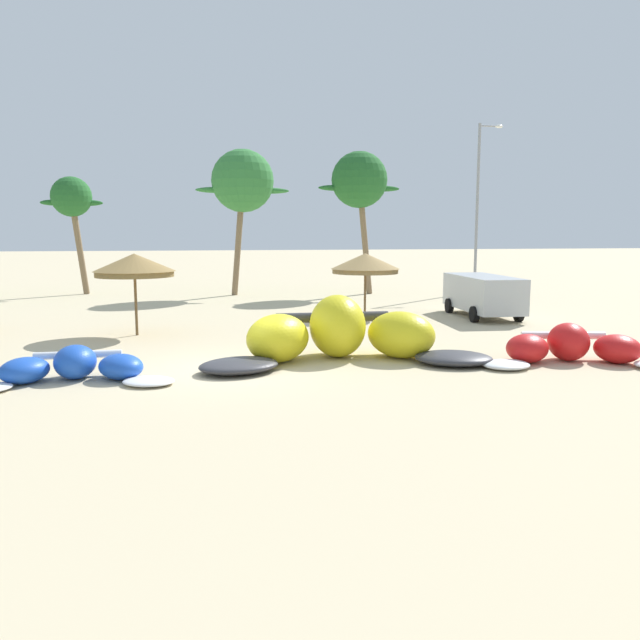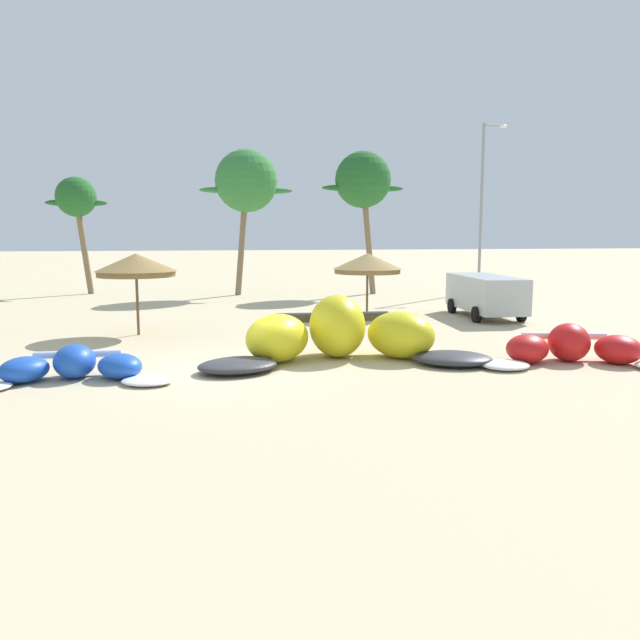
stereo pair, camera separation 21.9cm
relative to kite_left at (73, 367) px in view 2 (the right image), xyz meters
The scene contains 11 objects.
ground_plane 4.16m from the kite_left, ahead, with size 260.00×260.00×0.00m, color beige.
kite_left is the anchor object (origin of this frame).
kite_left_of_center 7.35m from the kite_left, 10.05° to the left, with size 8.68×4.12×1.88m.
kite_center 13.67m from the kite_left, ahead, with size 5.71×3.36×1.11m.
beach_umbrella_middle 7.57m from the kite_left, 82.28° to the left, with size 2.93×2.93×2.99m.
beach_umbrella_near_palms 14.96m from the kite_left, 44.58° to the left, with size 3.07×3.07×2.85m.
parked_van 18.36m from the kite_left, 31.05° to the left, with size 2.52×5.37×1.84m.
palm_left 25.31m from the kite_left, 99.29° to the left, with size 3.63×2.42×7.15m.
palm_left_of_gap 23.61m from the kite_left, 74.29° to the left, with size 5.60×3.73×8.71m.
palm_center_left 25.63m from the kite_left, 57.96° to the left, with size 5.10×3.40×8.66m.
lamppost_west_center 29.83m from the kite_left, 44.74° to the left, with size 1.65×0.24×10.48m.
Camera 2 is at (-0.91, -17.08, 3.67)m, focal length 35.07 mm.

